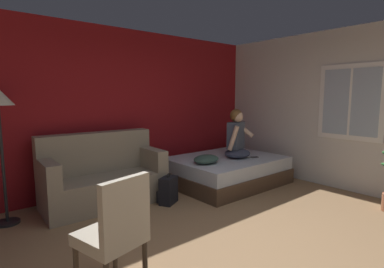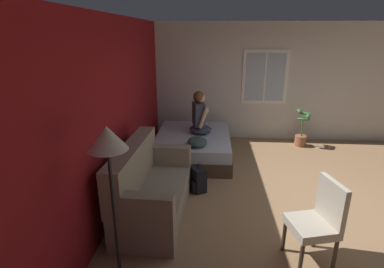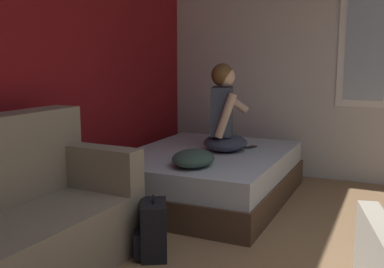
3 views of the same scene
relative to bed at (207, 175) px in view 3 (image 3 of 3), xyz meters
The scene contains 6 objects.
bed is the anchor object (origin of this frame).
couch 2.20m from the bed, 167.89° to the left, with size 1.73×0.89×1.04m.
person_seated 0.63m from the bed, 43.22° to the right, with size 0.62×0.57×0.88m.
backpack 1.43m from the bed, behind, with size 0.35×0.33×0.46m.
throw_pillow 0.69m from the bed, 168.79° to the right, with size 0.48×0.36×0.14m, color #385147.
cell_phone 0.56m from the bed, 40.59° to the right, with size 0.07×0.14×0.01m, color black.
Camera 3 is at (-2.29, 0.28, 1.41)m, focal length 42.00 mm.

